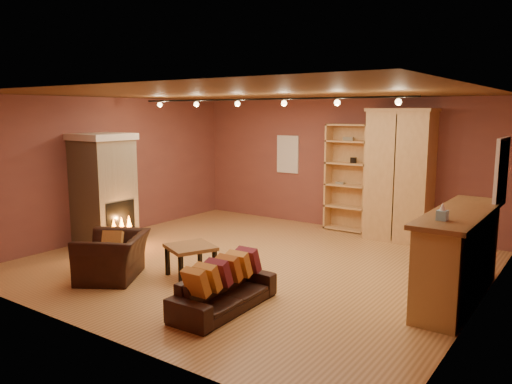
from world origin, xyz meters
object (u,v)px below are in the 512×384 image
Objects in this scene: bar_counter at (459,255)px; loveseat at (224,284)px; armoire at (400,175)px; bookcase at (349,177)px; armchair at (113,249)px; fireplace at (104,190)px; coffee_table at (191,250)px.

loveseat is (-2.36, -2.08, -0.28)m from bar_counter.
armoire reaches higher than bar_counter.
bookcase is 1.20m from armoire.
armoire is 1.61× the size of loveseat.
armchair is at bearing 89.00° from loveseat.
bar_counter is at bearing 7.73° from fireplace.
bookcase is at bearing 48.37° from fireplace.
bar_counter is (2.93, -2.88, -0.53)m from bookcase.
coffee_table is at bearing 58.46° from loveseat.
loveseat is 1.84× the size of coffee_table.
fireplace reaches higher than loveseat.
bookcase is 5.26m from armchair.
fireplace is 2.78m from coffee_table.
loveseat is (3.88, -1.23, -0.72)m from fireplace.
coffee_table is at bearing -11.10° from fireplace.
coffee_table is at bearing 96.25° from armchair.
loveseat is at bearing -17.58° from fireplace.
armchair is 1.44× the size of coffee_table.
bar_counter reaches higher than loveseat.
coffee_table is (-1.22, 0.71, 0.09)m from loveseat.
loveseat is at bearing -83.54° from bookcase.
fireplace is at bearing -157.23° from armchair.
bookcase is 0.88× the size of bar_counter.
bookcase is at bearing 5.08° from loveseat.
fireplace is 0.93× the size of bookcase.
armoire is 2.96× the size of coffee_table.
bookcase is 5.06m from loveseat.
bar_counter reaches higher than coffee_table.
bar_counter is (1.75, -2.67, -0.67)m from armoire.
coffee_table is at bearing -98.75° from bookcase.
loveseat is 1.28× the size of armchair.
fireplace is 2.43× the size of coffee_table.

